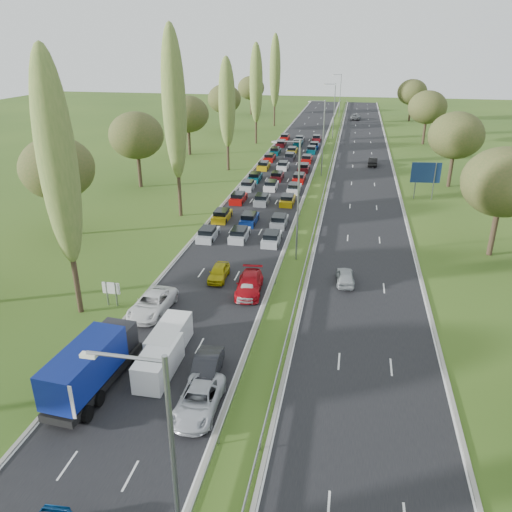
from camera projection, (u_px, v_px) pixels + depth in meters
The scene contains 23 objects.
ground at pixel (322, 173), 83.94m from camera, with size 260.00×260.00×0.00m, color #2E4E18.
near_carriageway at pixel (284, 168), 87.38m from camera, with size 10.50×215.00×0.04m, color black.
far_carriageway at pixel (363, 171), 85.01m from camera, with size 10.50×215.00×0.04m, color black.
central_reservation at pixel (323, 166), 85.98m from camera, with size 2.36×215.00×0.32m.
lamp_columns at pixel (323, 139), 79.77m from camera, with size 0.18×140.18×12.00m.
poplar_row at pixel (208, 102), 71.19m from camera, with size 2.80×127.80×22.44m.
woodland_left at pixel (126, 140), 69.90m from camera, with size 8.00×166.00×11.10m.
woodland_right at pixel (467, 146), 65.46m from camera, with size 8.00×153.00×11.10m.
traffic_queue_fill at pixel (280, 172), 82.86m from camera, with size 9.13×66.53×0.80m.
near_car_2 at pixel (152, 304), 40.32m from camera, with size 2.57×5.58×1.55m, color white.
near_car_8 at pixel (219, 272), 46.11m from camera, with size 1.58×3.92×1.34m, color #AEA20B.
near_car_9 at pixel (206, 369), 32.34m from camera, with size 1.59×4.56×1.50m, color black.
near_car_10 at pixel (199, 400), 29.54m from camera, with size 2.36×5.13×1.43m, color #B5B8BF.
near_car_11 at pixel (249, 284), 43.60m from camera, with size 2.14×5.27×1.53m, color #A60A13.
near_car_12 at pixel (248, 289), 42.97m from camera, with size 1.54×3.82×1.30m, color silver.
far_car_0 at pixel (345, 276), 45.27m from camera, with size 1.58×3.92×1.34m, color #9EA4A8.
far_car_1 at pixel (373, 161), 88.57m from camera, with size 1.53×4.38×1.44m, color black.
far_car_2 at pixel (356, 117), 141.15m from camera, with size 2.67×5.78×1.61m, color slate.
blue_lorry at pixel (93, 364), 31.00m from camera, with size 2.29×8.25×3.48m.
white_van_front at pixel (171, 337), 35.40m from camera, with size 1.90×4.86×1.95m.
white_van_rear at pixel (160, 360), 32.82m from camera, with size 1.89×4.81×1.93m.
info_sign at pixel (111, 291), 41.19m from camera, with size 1.50×0.16×2.10m.
direction_sign at pixel (426, 174), 68.41m from camera, with size 3.99×0.49×5.20m.
Camera 1 is at (9.37, -3.26, 20.26)m, focal length 35.00 mm.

